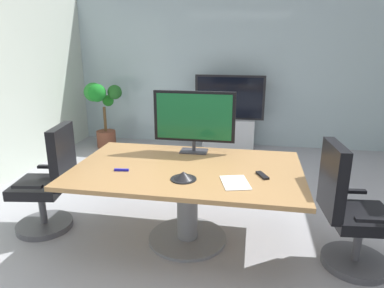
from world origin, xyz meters
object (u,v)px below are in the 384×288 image
at_px(office_chair_right, 349,217).
at_px(wall_display_unit, 229,125).
at_px(office_chair_left, 49,187).
at_px(tv_monitor, 194,118).
at_px(conference_phone, 184,176).
at_px(remote_control, 262,175).
at_px(conference_table, 187,184).
at_px(potted_plant, 102,106).

xyz_separation_m(office_chair_right, wall_display_unit, (-1.25, 3.19, -0.01)).
bearing_deg(office_chair_left, office_chair_right, 79.12).
height_order(tv_monitor, conference_phone, tv_monitor).
relative_size(tv_monitor, remote_control, 4.94).
distance_m(office_chair_right, tv_monitor, 1.69).
height_order(conference_table, office_chair_right, office_chair_right).
bearing_deg(remote_control, conference_table, 146.61).
relative_size(office_chair_left, remote_control, 6.41).
height_order(office_chair_left, office_chair_right, same).
height_order(office_chair_right, remote_control, office_chair_right).
distance_m(wall_display_unit, remote_control, 3.20).
xyz_separation_m(office_chair_right, remote_control, (-0.73, 0.05, 0.31)).
distance_m(potted_plant, remote_control, 3.96).
bearing_deg(wall_display_unit, office_chair_right, -68.56).
bearing_deg(conference_phone, wall_display_unit, 87.71).
height_order(office_chair_left, conference_phone, office_chair_left).
height_order(potted_plant, remote_control, potted_plant).
xyz_separation_m(office_chair_right, potted_plant, (-3.49, 2.88, 0.30)).
distance_m(office_chair_left, wall_display_unit, 3.46).
bearing_deg(office_chair_left, tv_monitor, 101.35).
xyz_separation_m(wall_display_unit, remote_control, (0.52, -3.14, 0.32)).
xyz_separation_m(potted_plant, remote_control, (2.76, -2.83, 0.01)).
bearing_deg(tv_monitor, potted_plant, 132.36).
distance_m(office_chair_right, remote_control, 0.79).
xyz_separation_m(tv_monitor, wall_display_unit, (0.18, 2.57, -0.67)).
bearing_deg(wall_display_unit, conference_table, -92.97).
bearing_deg(conference_table, wall_display_unit, 87.03).
bearing_deg(remote_control, tv_monitor, 115.69).
bearing_deg(wall_display_unit, conference_phone, -92.29).
relative_size(office_chair_right, remote_control, 6.41).
bearing_deg(conference_table, potted_plant, 127.29).
bearing_deg(potted_plant, tv_monitor, -47.64).
relative_size(conference_table, remote_control, 12.24).
distance_m(office_chair_right, wall_display_unit, 3.43).
distance_m(tv_monitor, remote_control, 0.97).
bearing_deg(tv_monitor, office_chair_left, -160.02).
bearing_deg(office_chair_left, potted_plant, -175.03).
distance_m(office_chair_left, remote_control, 2.11).
height_order(conference_table, wall_display_unit, wall_display_unit).
height_order(conference_table, remote_control, remote_control).
relative_size(conference_table, tv_monitor, 2.48).
height_order(conference_table, potted_plant, potted_plant).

